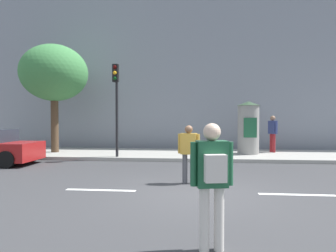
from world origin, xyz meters
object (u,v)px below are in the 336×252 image
(traffic_light, at_px, (116,95))
(pedestrian_in_dark_shirt, at_px, (273,131))
(pedestrian_with_bag, at_px, (212,175))
(poster_column, at_px, (248,127))
(pedestrian_near_pole, at_px, (189,149))
(street_tree, at_px, (54,74))

(traffic_light, distance_m, pedestrian_in_dark_shirt, 7.77)
(traffic_light, relative_size, pedestrian_with_bag, 2.26)
(traffic_light, distance_m, poster_column, 6.29)
(poster_column, distance_m, pedestrian_in_dark_shirt, 1.52)
(pedestrian_near_pole, relative_size, pedestrian_in_dark_shirt, 0.91)
(traffic_light, xyz_separation_m, poster_column, (5.87, 1.72, -1.44))
(traffic_light, distance_m, pedestrian_with_bag, 9.38)
(poster_column, bearing_deg, pedestrian_near_pole, -113.96)
(pedestrian_with_bag, bearing_deg, street_tree, 125.65)
(traffic_light, relative_size, street_tree, 0.75)
(pedestrian_near_pole, bearing_deg, traffic_light, 127.23)
(poster_column, distance_m, pedestrian_with_bag, 10.42)
(poster_column, height_order, pedestrian_with_bag, poster_column)
(street_tree, distance_m, pedestrian_with_bag, 12.67)
(street_tree, height_order, pedestrian_near_pole, street_tree)
(traffic_light, height_order, poster_column, traffic_light)
(pedestrian_with_bag, relative_size, pedestrian_in_dark_shirt, 0.98)
(street_tree, bearing_deg, poster_column, 1.01)
(traffic_light, xyz_separation_m, pedestrian_with_bag, (3.64, -8.46, -1.79))
(traffic_light, distance_m, street_tree, 4.03)
(pedestrian_in_dark_shirt, bearing_deg, traffic_light, -160.97)
(street_tree, height_order, pedestrian_in_dark_shirt, street_tree)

